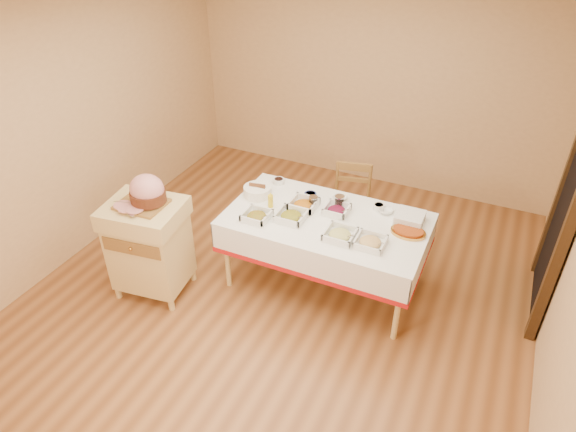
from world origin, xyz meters
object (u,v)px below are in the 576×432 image
Objects in this scene: bread_basket at (257,191)px; dining_chair at (350,205)px; preserve_jar_right at (339,202)px; brass_platter at (408,232)px; preserve_jar_left at (313,202)px; mustard_bottle at (270,200)px; ham_on_board at (146,193)px; dining_table at (326,233)px; butcher_cart at (149,243)px; plate_stack at (410,218)px.

dining_chair is at bearing 42.49° from bread_basket.
brass_platter is at bearing -12.51° from preserve_jar_right.
bread_basket is at bearing -175.92° from preserve_jar_left.
preserve_jar_right is 0.64m from mustard_bottle.
ham_on_board reaches higher than dining_chair.
brass_platter is (1.27, 0.12, -0.05)m from mustard_bottle.
dining_table is 0.78m from bread_basket.
preserve_jar_right reaches higher than dining_table.
butcher_cart is at bearing -146.14° from preserve_jar_right.
plate_stack is 0.79× the size of brass_platter.
butcher_cart is 2.19× the size of ham_on_board.
dining_table is 1.64m from ham_on_board.
preserve_jar_left is 0.40m from mustard_bottle.
bread_basket reaches higher than plate_stack.
preserve_jar_right is at bearing 24.90° from mustard_bottle.
ham_on_board reaches higher than plate_stack.
preserve_jar_left is 0.35× the size of brass_platter.
preserve_jar_left is at bearing 25.07° from mustard_bottle.
plate_stack reaches higher than dining_table.
preserve_jar_left is at bearing 35.32° from butcher_cart.
plate_stack is at bearing 13.35° from mustard_bottle.
mustard_bottle is 0.64× the size of plate_stack.
plate_stack is (0.69, 0.26, 0.21)m from dining_table.
brass_platter is (2.12, 0.80, -0.29)m from ham_on_board.
plate_stack is (2.13, 1.01, 0.26)m from butcher_cart.
ham_on_board is 1.79× the size of plate_stack.
mustard_bottle is (0.85, 0.68, -0.24)m from ham_on_board.
brass_platter is (0.73, 0.08, 0.18)m from dining_table.
preserve_jar_right is (1.43, 0.95, -0.26)m from ham_on_board.
preserve_jar_left is 0.45× the size of plate_stack.
ham_on_board is at bearing -146.28° from preserve_jar_right.
preserve_jar_right is at bearing 81.01° from dining_table.
bread_basket is 1.48m from brass_platter.
preserve_jar_left is 0.91m from brass_platter.
preserve_jar_right is 0.44× the size of bread_basket.
bread_basket reaches higher than preserve_jar_left.
preserve_jar_left is 0.89m from plate_stack.
brass_platter is (0.03, -0.18, -0.03)m from plate_stack.
bread_basket is at bearing 51.66° from ham_on_board.
dining_chair is at bearing 95.41° from preserve_jar_right.
ham_on_board reaches higher than bread_basket.
mustard_bottle is 0.58× the size of bread_basket.
ham_on_board is 1.50m from preserve_jar_left.
preserve_jar_left is at bearing 35.22° from ham_on_board.
bread_basket is (-0.20, 0.13, -0.02)m from mustard_bottle.
preserve_jar_right is at bearing -177.91° from plate_stack.
preserve_jar_right is at bearing -84.59° from dining_chair.
dining_chair is at bearing 144.32° from plate_stack.
butcher_cart is at bearing -152.25° from dining_table.
plate_stack is 0.18m from brass_platter.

